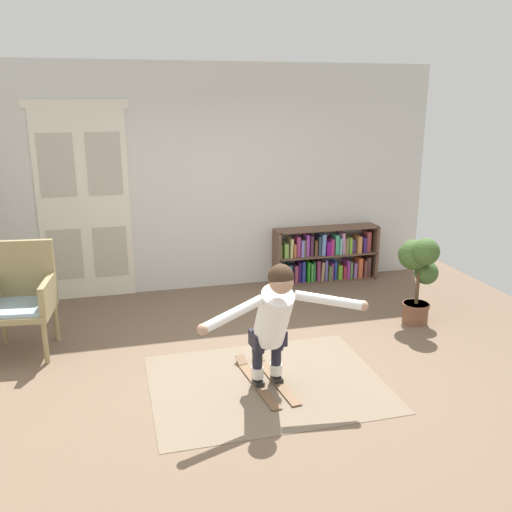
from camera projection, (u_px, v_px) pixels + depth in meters
name	position (u px, v px, depth m)	size (l,w,h in m)	color
ground_plane	(267.00, 372.00, 5.19)	(7.20, 7.20, 0.00)	brown
back_wall	(213.00, 179.00, 7.20)	(6.00, 0.10, 2.90)	silver
double_door	(84.00, 202.00, 6.81)	(1.22, 0.05, 2.45)	silver
rug	(267.00, 383.00, 4.98)	(2.06, 1.60, 0.01)	#756452
bookshelf	(326.00, 256.00, 7.69)	(1.46, 0.30, 0.76)	brown
wicker_chair	(22.00, 296.00, 5.49)	(0.67, 0.67, 1.10)	#908156
potted_plant	(419.00, 269.00, 6.18)	(0.45, 0.49, 1.01)	brown
skis_pair	(265.00, 379.00, 5.01)	(0.37, 0.97, 0.07)	brown
person_skier	(274.00, 316.00, 4.64)	(1.47, 0.66, 1.13)	white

